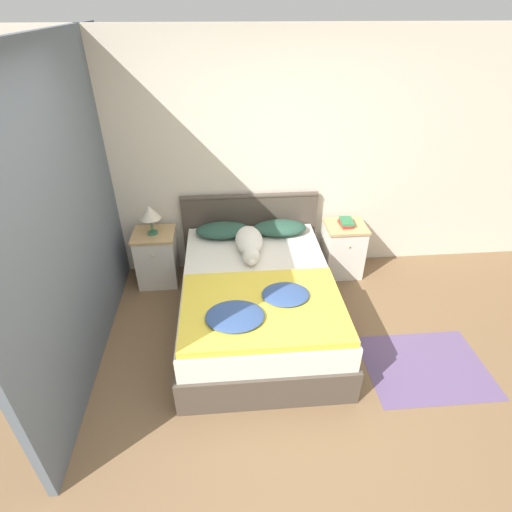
{
  "coord_description": "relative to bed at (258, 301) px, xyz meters",
  "views": [
    {
      "loc": [
        -0.27,
        -1.93,
        2.72
      ],
      "look_at": [
        -0.01,
        1.23,
        0.67
      ],
      "focal_mm": 28.0,
      "sensor_mm": 36.0,
      "label": 1
    }
  ],
  "objects": [
    {
      "name": "wall_back",
      "position": [
        0.01,
        1.1,
        1.0
      ],
      "size": [
        9.0,
        0.06,
        2.55
      ],
      "color": "beige",
      "rests_on": "ground_plane"
    },
    {
      "name": "wall_side_left",
      "position": [
        -1.47,
        0.02,
        1.0
      ],
      "size": [
        0.06,
        3.1,
        2.55
      ],
      "color": "slate",
      "rests_on": "ground_plane"
    },
    {
      "name": "ground_plane",
      "position": [
        0.01,
        -1.03,
        -0.28
      ],
      "size": [
        16.0,
        16.0,
        0.0
      ],
      "primitive_type": "plane",
      "color": "brown"
    },
    {
      "name": "headboard",
      "position": [
        -0.0,
        1.03,
        0.21
      ],
      "size": [
        1.51,
        0.06,
        0.94
      ],
      "color": "#4C4238",
      "rests_on": "ground_plane"
    },
    {
      "name": "rug",
      "position": [
        1.42,
        -0.68,
        -0.28
      ],
      "size": [
        1.04,
        0.81,
        0.0
      ],
      "color": "#604C75",
      "rests_on": "ground_plane"
    },
    {
      "name": "nightstand_left",
      "position": [
        -1.05,
        0.81,
        0.03
      ],
      "size": [
        0.45,
        0.41,
        0.62
      ],
      "color": "silver",
      "rests_on": "ground_plane"
    },
    {
      "name": "pillow_left",
      "position": [
        -0.31,
        0.79,
        0.35
      ],
      "size": [
        0.58,
        0.32,
        0.13
      ],
      "color": "#284C3D",
      "rests_on": "bed"
    },
    {
      "name": "book_stack",
      "position": [
        1.05,
        0.81,
        0.38
      ],
      "size": [
        0.15,
        0.21,
        0.06
      ],
      "color": "#AD2D28",
      "rests_on": "nightstand_right"
    },
    {
      "name": "quilt",
      "position": [
        -0.01,
        -0.48,
        0.33
      ],
      "size": [
        1.33,
        0.96,
        0.11
      ],
      "color": "yellow",
      "rests_on": "bed"
    },
    {
      "name": "bed",
      "position": [
        0.0,
        0.0,
        0.0
      ],
      "size": [
        1.43,
        2.01,
        0.57
      ],
      "color": "#4C4238",
      "rests_on": "ground_plane"
    },
    {
      "name": "nightstand_right",
      "position": [
        1.05,
        0.81,
        0.03
      ],
      "size": [
        0.45,
        0.41,
        0.62
      ],
      "color": "silver",
      "rests_on": "ground_plane"
    },
    {
      "name": "pillow_right",
      "position": [
        0.31,
        0.79,
        0.35
      ],
      "size": [
        0.58,
        0.32,
        0.13
      ],
      "color": "#284C3D",
      "rests_on": "bed"
    },
    {
      "name": "table_lamp",
      "position": [
        -1.05,
        0.8,
        0.59
      ],
      "size": [
        0.22,
        0.22,
        0.32
      ],
      "color": "#336B4C",
      "rests_on": "nightstand_left"
    },
    {
      "name": "dog",
      "position": [
        -0.04,
        0.47,
        0.38
      ],
      "size": [
        0.28,
        0.74,
        0.19
      ],
      "color": "silver",
      "rests_on": "bed"
    }
  ]
}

